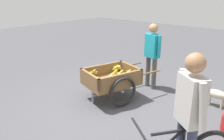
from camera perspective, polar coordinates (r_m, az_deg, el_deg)
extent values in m
plane|color=#47474C|center=(4.77, 0.12, -9.18)|extent=(24.00, 24.00, 0.00)
cube|color=brown|center=(4.97, -0.17, -2.90)|extent=(1.28, 1.07, 0.10)
cube|color=brown|center=(4.66, -5.55, -2.25)|extent=(0.27, 0.79, 0.24)
cube|color=brown|center=(5.19, 4.65, 0.03)|extent=(0.27, 0.79, 0.24)
cube|color=brown|center=(4.62, 2.32, -2.38)|extent=(1.08, 0.36, 0.24)
cube|color=brown|center=(5.20, -2.39, 0.12)|extent=(1.08, 0.36, 0.24)
torus|color=black|center=(4.67, 2.78, -5.50)|extent=(0.63, 0.23, 0.64)
torus|color=black|center=(5.35, -2.74, -2.21)|extent=(0.63, 0.23, 0.64)
cylinder|color=#9E9EA8|center=(5.00, -0.17, -3.75)|extent=(0.28, 0.86, 0.04)
cylinder|color=brown|center=(5.14, 9.65, -0.62)|extent=(0.54, 0.18, 0.04)
cylinder|color=brown|center=(5.63, 5.00, 1.34)|extent=(0.54, 0.18, 0.04)
cylinder|color=#9E9EA8|center=(4.84, -4.88, -6.50)|extent=(0.04, 0.04, 0.35)
ellipsoid|color=gold|center=(4.97, 4.44, -0.64)|extent=(0.17, 0.13, 0.15)
ellipsoid|color=gold|center=(4.95, 4.27, -0.60)|extent=(0.18, 0.13, 0.05)
ellipsoid|color=gold|center=(4.93, 4.15, -0.55)|extent=(0.18, 0.06, 0.12)
ellipsoid|color=gold|center=(4.69, -3.78, -2.48)|extent=(0.18, 0.12, 0.13)
ellipsoid|color=gold|center=(4.68, -3.94, -2.44)|extent=(0.19, 0.10, 0.05)
ellipsoid|color=gold|center=(4.66, -4.16, -2.40)|extent=(0.17, 0.12, 0.15)
ellipsoid|color=gold|center=(4.67, 0.11, -2.65)|extent=(0.17, 0.05, 0.14)
ellipsoid|color=gold|center=(4.65, -0.01, -2.60)|extent=(0.19, 0.12, 0.09)
ellipsoid|color=gold|center=(4.64, -0.12, -2.55)|extent=(0.19, 0.07, 0.08)
ellipsoid|color=gold|center=(4.62, -0.28, -2.50)|extent=(0.17, 0.06, 0.15)
ellipsoid|color=gold|center=(4.68, -0.15, -2.28)|extent=(0.19, 0.07, 0.12)
ellipsoid|color=gold|center=(4.67, -0.23, -2.22)|extent=(0.18, 0.14, 0.08)
ellipsoid|color=gold|center=(4.65, -0.33, -2.16)|extent=(0.19, 0.06, 0.09)
ellipsoid|color=gold|center=(4.64, -0.47, -2.11)|extent=(0.17, 0.05, 0.15)
ellipsoid|color=gold|center=(5.32, 1.54, 0.38)|extent=(0.18, 0.06, 0.14)
ellipsoid|color=gold|center=(5.31, 1.50, 0.44)|extent=(0.19, 0.08, 0.10)
ellipsoid|color=gold|center=(5.30, 1.42, 0.51)|extent=(0.19, 0.11, 0.05)
ellipsoid|color=gold|center=(5.28, 1.36, 0.57)|extent=(0.19, 0.06, 0.09)
ellipsoid|color=gold|center=(5.27, 1.34, 0.64)|extent=(0.19, 0.09, 0.12)
ellipsoid|color=gold|center=(4.75, -0.14, -1.65)|extent=(0.18, 0.10, 0.13)
ellipsoid|color=gold|center=(4.73, -0.30, -1.61)|extent=(0.17, 0.15, 0.05)
ellipsoid|color=gold|center=(4.71, -0.50, -1.57)|extent=(0.18, 0.06, 0.15)
ellipsoid|color=gold|center=(5.10, 0.85, -0.84)|extent=(0.18, 0.06, 0.13)
ellipsoid|color=gold|center=(5.09, 0.83, -0.77)|extent=(0.19, 0.07, 0.10)
ellipsoid|color=gold|center=(5.07, 0.76, -0.70)|extent=(0.19, 0.08, 0.05)
ellipsoid|color=gold|center=(5.06, 0.70, -0.64)|extent=(0.19, 0.05, 0.09)
ellipsoid|color=gold|center=(5.05, 0.60, -0.58)|extent=(0.17, 0.11, 0.15)
ellipsoid|color=gold|center=(5.24, 1.72, 0.39)|extent=(0.17, 0.13, 0.13)
ellipsoid|color=gold|center=(5.22, 1.58, 0.44)|extent=(0.19, 0.09, 0.05)
ellipsoid|color=gold|center=(5.20, 1.40, 0.48)|extent=(0.16, 0.13, 0.15)
ellipsoid|color=gold|center=(4.84, 1.12, -2.24)|extent=(0.18, 0.06, 0.12)
ellipsoid|color=gold|center=(4.83, 1.08, -2.17)|extent=(0.19, 0.12, 0.09)
ellipsoid|color=gold|center=(4.81, 1.03, -2.10)|extent=(0.18, 0.13, 0.05)
ellipsoid|color=gold|center=(4.80, 0.95, -2.04)|extent=(0.19, 0.08, 0.10)
ellipsoid|color=gold|center=(4.79, 0.93, -1.97)|extent=(0.18, 0.10, 0.13)
ellipsoid|color=gold|center=(4.85, 2.36, -0.94)|extent=(0.18, 0.06, 0.15)
ellipsoid|color=gold|center=(4.84, 2.29, -0.87)|extent=(0.19, 0.09, 0.10)
ellipsoid|color=gold|center=(4.82, 2.20, -0.81)|extent=(0.17, 0.15, 0.05)
ellipsoid|color=gold|center=(4.81, 2.15, -0.74)|extent=(0.19, 0.06, 0.09)
ellipsoid|color=gold|center=(4.79, 2.07, -0.68)|extent=(0.17, 0.09, 0.15)
ellipsoid|color=gold|center=(4.91, -4.43, -0.59)|extent=(0.18, 0.05, 0.14)
ellipsoid|color=gold|center=(4.89, -4.62, -0.55)|extent=(0.17, 0.15, 0.05)
ellipsoid|color=gold|center=(4.87, -4.86, -0.51)|extent=(0.17, 0.12, 0.16)
ellipsoid|color=gold|center=(5.15, 1.24, 0.54)|extent=(0.18, 0.10, 0.13)
ellipsoid|color=gold|center=(5.13, 1.08, 0.59)|extent=(0.19, 0.09, 0.05)
ellipsoid|color=gold|center=(5.11, 0.88, 0.63)|extent=(0.16, 0.13, 0.15)
cylinder|color=#4C4742|center=(5.56, 10.45, -0.90)|extent=(0.11, 0.11, 0.78)
cylinder|color=#4C4742|center=(5.72, 8.95, -0.27)|extent=(0.11, 0.11, 0.78)
cube|color=teal|center=(5.46, 10.07, 5.98)|extent=(0.28, 0.38, 0.55)
sphere|color=#9E704C|center=(5.38, 10.33, 10.23)|extent=(0.21, 0.21, 0.21)
cylinder|color=teal|center=(5.30, 11.71, 5.79)|extent=(0.08, 0.08, 0.49)
cylinder|color=teal|center=(5.61, 8.56, 6.70)|extent=(0.08, 0.09, 0.50)
cylinder|color=black|center=(2.83, 15.55, -14.54)|extent=(0.51, 0.38, 0.04)
ellipsoid|color=black|center=(2.84, 18.25, -12.47)|extent=(0.20, 0.08, 0.06)
cylinder|color=black|center=(2.60, 6.72, -14.42)|extent=(0.29, 0.39, 0.03)
cube|color=#B7B2AD|center=(2.71, 19.08, -7.11)|extent=(0.36, 0.39, 0.58)
sphere|color=#9E704C|center=(2.56, 20.11, 1.64)|extent=(0.22, 0.22, 0.22)
cylinder|color=#B7B2AD|center=(2.54, 21.75, -8.57)|extent=(0.08, 0.15, 0.53)
cylinder|color=#B7B2AD|center=(2.87, 16.85, -4.76)|extent=(0.08, 0.08, 0.52)
ellipsoid|color=beige|center=(5.15, 24.69, -5.49)|extent=(0.19, 0.45, 0.18)
cylinder|color=beige|center=(5.22, 21.87, -4.32)|extent=(0.03, 0.11, 0.12)
cylinder|color=beige|center=(5.24, 25.98, -7.45)|extent=(0.04, 0.04, 0.18)
cylinder|color=beige|center=(5.15, 25.60, -7.88)|extent=(0.04, 0.04, 0.18)
cylinder|color=beige|center=(5.31, 23.28, -6.72)|extent=(0.04, 0.04, 0.18)
cylinder|color=beige|center=(5.21, 22.86, -7.12)|extent=(0.04, 0.04, 0.18)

